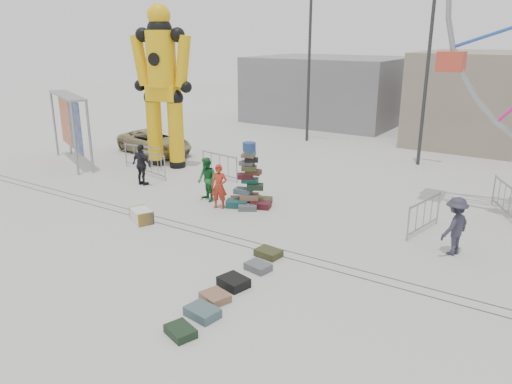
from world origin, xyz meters
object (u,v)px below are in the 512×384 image
Objects in this scene: lamp_post_right at (430,68)px; pedestrian_grey at (455,226)px; barricade_wheel_back at (504,198)px; pedestrian_red at (219,187)px; pedestrian_black at (142,165)px; pedestrian_green at (207,180)px; barricade_dummy_c at (220,166)px; steamer_trunk at (142,216)px; parked_suv at (155,142)px; suitcase_tower at (249,188)px; barricade_dummy_a at (143,157)px; barricade_wheel_front at (424,216)px; banner_scaffold at (69,112)px; lamp_post_left at (311,61)px; barricade_dummy_b at (151,164)px; crash_test_dummy at (162,81)px.

pedestrian_grey is at bearing -69.34° from lamp_post_right.
barricade_wheel_back is at bearing -50.32° from lamp_post_right.
pedestrian_red is 4.41m from pedestrian_black.
barricade_wheel_back is at bearing 49.75° from pedestrian_green.
barricade_wheel_back is 9.88m from pedestrian_red.
barricade_dummy_c is 1.22× the size of pedestrian_green.
steamer_trunk is 0.21× the size of parked_suv.
barricade_dummy_c is at bearing -83.99° from pedestrian_grey.
suitcase_tower is 7.14m from barricade_dummy_a.
parked_suv is (-12.19, -5.19, -3.87)m from lamp_post_right.
barricade_dummy_a is at bearing -43.37° from pedestrian_black.
steamer_trunk is 0.57× the size of pedestrian_red.
barricade_wheel_front is at bearing -92.94° from parked_suv.
pedestrian_green is (-9.43, -4.52, 0.27)m from barricade_wheel_back.
banner_scaffold is 5.60m from pedestrian_black.
parked_suv is at bearing -117.50° from barricade_wheel_back.
barricade_dummy_c is 1.25× the size of pedestrian_red.
banner_scaffold is at bearing -122.67° from lamp_post_left.
banner_scaffold reaches higher than barricade_wheel_front.
barricade_dummy_b is 1.00× the size of barricade_wheel_front.
pedestrian_grey is at bearing 24.91° from pedestrian_green.
barricade_wheel_back is 1.22× the size of pedestrian_green.
barricade_wheel_back is 0.46× the size of parked_suv.
pedestrian_red is at bearing -7.29° from barricade_dummy_b.
lamp_post_right is at bearing 27.35° from barricade_wheel_front.
lamp_post_right is 9.61m from barricade_wheel_front.
parked_suv is at bearing 88.59° from barricade_wheel_front.
barricade_dummy_a is 6.67m from pedestrian_red.
crash_test_dummy is at bearing -145.55° from lamp_post_right.
barricade_dummy_b is at bearing 101.18° from barricade_wheel_front.
barricade_wheel_front is at bearing -1.46° from barricade_dummy_c.
crash_test_dummy reaches higher than steamer_trunk.
barricade_dummy_c is 1.19× the size of pedestrian_grey.
barricade_dummy_b is at bearing -83.82° from crash_test_dummy.
barricade_dummy_b is (-9.22, -8.45, -3.93)m from lamp_post_right.
crash_test_dummy is at bearing -81.76° from pedestrian_grey.
pedestrian_red is 7.89m from pedestrian_grey.
parked_suv is at bearing 171.49° from pedestrian_green.
pedestrian_black is at bearing 17.07° from banner_scaffold.
pedestrian_black is at bearing 159.82° from steamer_trunk.
pedestrian_green is (4.09, -1.26, 0.27)m from barricade_dummy_b.
lamp_post_right is at bearing 91.03° from steamer_trunk.
pedestrian_black is at bearing -98.81° from barricade_wheel_back.
crash_test_dummy reaches higher than pedestrian_red.
lamp_post_right and lamp_post_left have the same top height.
lamp_post_left is at bearing 120.45° from steamer_trunk.
pedestrian_green is at bearing -46.85° from crash_test_dummy.
parked_suv is (-2.31, 1.59, -3.31)m from crash_test_dummy.
lamp_post_left is 5.00× the size of pedestrian_red.
lamp_post_left is 11.38m from barricade_dummy_b.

